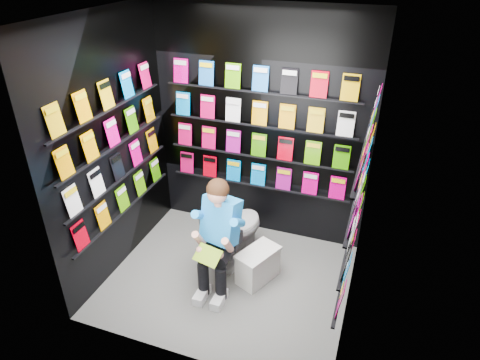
% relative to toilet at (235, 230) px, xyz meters
% --- Properties ---
extents(floor, '(2.40, 2.40, 0.00)m').
position_rel_toilet_xyz_m(floor, '(0.06, -0.37, -0.37)').
color(floor, slate).
rests_on(floor, ground).
extents(ceiling, '(2.40, 2.40, 0.00)m').
position_rel_toilet_xyz_m(ceiling, '(0.06, -0.37, 2.23)').
color(ceiling, white).
rests_on(ceiling, floor).
extents(wall_back, '(2.40, 0.04, 2.60)m').
position_rel_toilet_xyz_m(wall_back, '(0.06, 0.63, 0.93)').
color(wall_back, black).
rests_on(wall_back, floor).
extents(wall_front, '(2.40, 0.04, 2.60)m').
position_rel_toilet_xyz_m(wall_front, '(0.06, -1.37, 0.93)').
color(wall_front, black).
rests_on(wall_front, floor).
extents(wall_left, '(0.04, 2.00, 2.60)m').
position_rel_toilet_xyz_m(wall_left, '(-1.14, -0.37, 0.93)').
color(wall_left, black).
rests_on(wall_left, floor).
extents(wall_right, '(0.04, 2.00, 2.60)m').
position_rel_toilet_xyz_m(wall_right, '(1.26, -0.37, 0.93)').
color(wall_right, black).
rests_on(wall_right, floor).
extents(comics_back, '(2.10, 0.06, 1.37)m').
position_rel_toilet_xyz_m(comics_back, '(0.06, 0.60, 0.94)').
color(comics_back, '#CE0753').
rests_on(comics_back, wall_back).
extents(comics_left, '(0.06, 1.70, 1.37)m').
position_rel_toilet_xyz_m(comics_left, '(-1.11, -0.37, 0.94)').
color(comics_left, '#CE0753').
rests_on(comics_left, wall_left).
extents(comics_right, '(0.06, 1.70, 1.37)m').
position_rel_toilet_xyz_m(comics_right, '(1.23, -0.37, 0.94)').
color(comics_right, '#CE0753').
rests_on(comics_right, wall_right).
extents(toilet, '(0.57, 0.82, 0.73)m').
position_rel_toilet_xyz_m(toilet, '(0.00, 0.00, 0.00)').
color(toilet, white).
rests_on(toilet, floor).
extents(longbox, '(0.39, 0.50, 0.33)m').
position_rel_toilet_xyz_m(longbox, '(0.34, -0.26, -0.20)').
color(longbox, white).
rests_on(longbox, floor).
extents(longbox_lid, '(0.42, 0.52, 0.03)m').
position_rel_toilet_xyz_m(longbox_lid, '(0.34, -0.26, -0.02)').
color(longbox_lid, white).
rests_on(longbox_lid, longbox).
extents(reader, '(0.62, 0.78, 1.28)m').
position_rel_toilet_xyz_m(reader, '(0.00, -0.38, 0.37)').
color(reader, '#228BE9').
rests_on(reader, toilet).
extents(held_comic, '(0.28, 0.20, 0.11)m').
position_rel_toilet_xyz_m(held_comic, '(-0.00, -0.73, 0.21)').
color(held_comic, '#1FA018').
rests_on(held_comic, reader).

